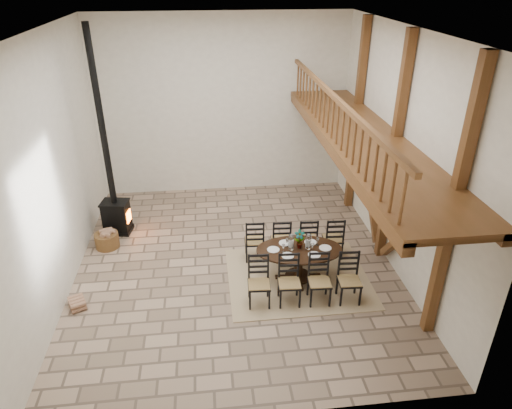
{
  "coord_description": "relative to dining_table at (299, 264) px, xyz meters",
  "views": [
    {
      "loc": [
        -0.53,
        -8.56,
        6.0
      ],
      "look_at": [
        0.51,
        0.4,
        1.27
      ],
      "focal_mm": 32.0,
      "sensor_mm": 36.0,
      "label": 1
    }
  ],
  "objects": [
    {
      "name": "log_basket",
      "position": [
        -4.3,
        1.75,
        -0.18
      ],
      "size": [
        0.56,
        0.56,
        0.46
      ],
      "rotation": [
        0.0,
        0.0,
        -0.17
      ],
      "color": "brown",
      "rests_on": "ground"
    },
    {
      "name": "rug",
      "position": [
        -0.0,
        -0.0,
        -0.37
      ],
      "size": [
        3.0,
        2.5,
        0.02
      ],
      "primitive_type": "cube",
      "color": "tan",
      "rests_on": "ground"
    },
    {
      "name": "ground",
      "position": [
        -1.3,
        0.7,
        -0.38
      ],
      "size": [
        8.0,
        8.0,
        0.0
      ],
      "primitive_type": "plane",
      "color": "tan",
      "rests_on": "ground"
    },
    {
      "name": "log_stack",
      "position": [
        -4.52,
        -0.44,
        -0.28
      ],
      "size": [
        0.43,
        0.48,
        0.2
      ],
      "rotation": [
        0.0,
        0.0,
        0.42
      ],
      "color": "tan",
      "rests_on": "ground"
    },
    {
      "name": "room_shell",
      "position": [
        -0.11,
        0.7,
        2.64
      ],
      "size": [
        7.02,
        8.02,
        5.01
      ],
      "color": "white",
      "rests_on": "ground"
    },
    {
      "name": "wood_stove",
      "position": [
        -4.14,
        2.44,
        0.75
      ],
      "size": [
        0.73,
        0.61,
        5.0
      ],
      "rotation": [
        0.0,
        0.0,
        -0.16
      ],
      "color": "black",
      "rests_on": "ground"
    },
    {
      "name": "dining_table",
      "position": [
        0.0,
        0.0,
        0.0
      ],
      "size": [
        2.34,
        2.14,
        1.17
      ],
      "rotation": [
        0.0,
        0.0,
        -0.06
      ],
      "color": "black",
      "rests_on": "ground"
    }
  ]
}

